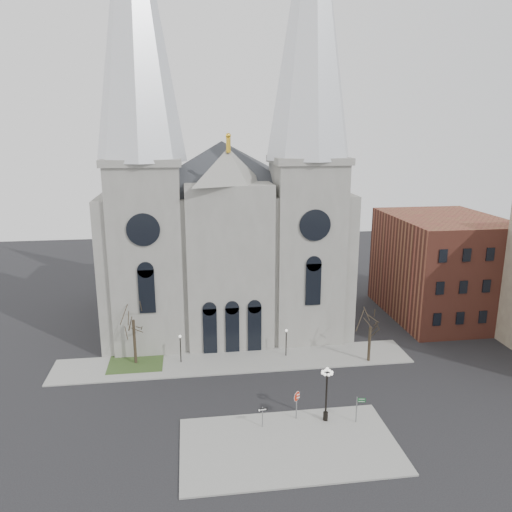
{
  "coord_description": "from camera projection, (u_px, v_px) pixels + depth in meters",
  "views": [
    {
      "loc": [
        -4.71,
        -40.42,
        25.58
      ],
      "look_at": [
        2.02,
        8.0,
        13.05
      ],
      "focal_mm": 35.0,
      "sensor_mm": 36.0,
      "label": 1
    }
  ],
  "objects": [
    {
      "name": "bg_building_brick",
      "position": [
        442.0,
        266.0,
        69.13
      ],
      "size": [
        14.0,
        18.0,
        14.0
      ],
      "primitive_type": "cube",
      "color": "brown",
      "rests_on": "ground"
    },
    {
      "name": "one_way_sign",
      "position": [
        263.0,
        413.0,
        43.49
      ],
      "size": [
        0.85,
        0.14,
        1.94
      ],
      "rotation": [
        0.0,
        0.0,
        0.12
      ],
      "color": "slate",
      "rests_on": "sidewalk_near"
    },
    {
      "name": "street_name_sign",
      "position": [
        358.0,
        408.0,
        44.16
      ],
      "size": [
        0.79,
        0.18,
        2.48
      ],
      "rotation": [
        0.0,
        0.0,
        -0.15
      ],
      "color": "slate",
      "rests_on": "sidewalk_near"
    },
    {
      "name": "tree_right",
      "position": [
        371.0,
        325.0,
        55.29
      ],
      "size": [
        3.2,
        3.2,
        6.0
      ],
      "color": "black",
      "rests_on": "ground"
    },
    {
      "name": "ped_lamp_left",
      "position": [
        180.0,
        344.0,
        55.42
      ],
      "size": [
        0.32,
        0.32,
        3.26
      ],
      "color": "black",
      "rests_on": "sidewalk_far"
    },
    {
      "name": "ped_lamp_right",
      "position": [
        286.0,
        338.0,
        57.02
      ],
      "size": [
        0.32,
        0.32,
        3.26
      ],
      "color": "black",
      "rests_on": "sidewalk_far"
    },
    {
      "name": "globe_lamp",
      "position": [
        327.0,
        387.0,
        44.02
      ],
      "size": [
        1.17,
        1.17,
        5.2
      ],
      "rotation": [
        0.0,
        0.0,
        0.05
      ],
      "color": "black",
      "rests_on": "sidewalk_near"
    },
    {
      "name": "sidewalk_far",
      "position": [
        235.0,
        361.0,
        56.3
      ],
      "size": [
        40.0,
        6.0,
        0.14
      ],
      "primitive_type": "cube",
      "color": "gray",
      "rests_on": "ground"
    },
    {
      "name": "sidewalk_near",
      "position": [
        289.0,
        445.0,
        41.35
      ],
      "size": [
        18.0,
        10.0,
        0.14
      ],
      "primitive_type": "cube",
      "color": "gray",
      "rests_on": "ground"
    },
    {
      "name": "ground",
      "position": [
        246.0,
        416.0,
        45.76
      ],
      "size": [
        160.0,
        160.0,
        0.0
      ],
      "primitive_type": "plane",
      "color": "black",
      "rests_on": "ground"
    },
    {
      "name": "tree_left",
      "position": [
        133.0,
        317.0,
        54.42
      ],
      "size": [
        3.2,
        3.2,
        7.5
      ],
      "color": "black",
      "rests_on": "ground"
    },
    {
      "name": "grass_patch",
      "position": [
        136.0,
        363.0,
        55.78
      ],
      "size": [
        6.0,
        5.0,
        0.18
      ],
      "primitive_type": "cube",
      "color": "#243F1B",
      "rests_on": "ground"
    },
    {
      "name": "cathedral",
      "position": [
        224.0,
        186.0,
        63.1
      ],
      "size": [
        33.0,
        26.66,
        54.0
      ],
      "color": "gray",
      "rests_on": "ground"
    },
    {
      "name": "stop_sign",
      "position": [
        297.0,
        399.0,
        44.6
      ],
      "size": [
        0.92,
        0.41,
        2.73
      ],
      "rotation": [
        0.0,
        0.0,
        0.4
      ],
      "color": "slate",
      "rests_on": "sidewalk_near"
    }
  ]
}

